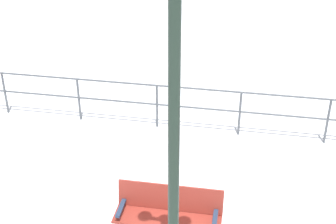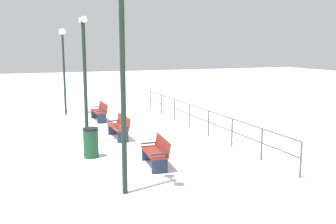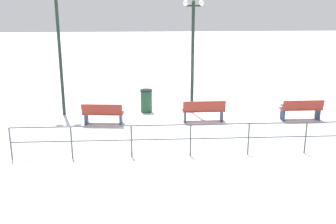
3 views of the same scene
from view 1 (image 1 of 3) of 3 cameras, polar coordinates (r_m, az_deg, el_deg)
The scene contains 3 objects.
bench_second at distance 7.53m, azimuth 0.03°, elevation -12.20°, with size 0.55×1.67×0.89m.
lamppost_middle at distance 5.00m, azimuth 0.73°, elevation -1.00°, with size 0.23×0.84×4.66m.
waterfront_railing at distance 10.26m, azimuth 3.63°, elevation 1.16°, with size 0.05×12.78×1.04m.
Camera 1 is at (5.64, 1.07, 5.35)m, focal length 50.67 mm.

